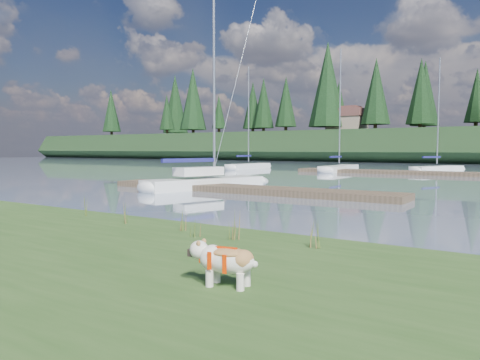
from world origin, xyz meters
The scene contains 20 objects.
ground centered at (0.00, 30.00, 0.00)m, with size 200.00×200.00×0.00m, color #7F8FAA.
bulldog centered at (5.22, -5.37, 0.71)m, with size 0.98×0.50×0.58m.
sailboat_main centered at (-6.68, 10.12, 0.42)m, with size 3.71×8.18×11.68m.
dock_near centered at (-4.00, 9.00, 0.15)m, with size 16.00×2.00×0.30m, color #4C3D2C.
dock_far centered at (2.00, 30.00, 0.15)m, with size 26.00×2.20×0.30m, color #4C3D2C.
sailboat_bg_0 centered at (-17.98, 31.88, 0.32)m, with size 1.51×7.45×10.85m.
sailboat_bg_1 centered at (-8.00, 32.15, 0.33)m, with size 1.73×7.75×11.53m.
sailboat_bg_2 centered at (0.26, 35.48, 0.33)m, with size 4.09×6.77×10.40m.
weed_0 centered at (0.16, -2.55, 0.61)m, with size 0.17×0.14×0.61m.
weed_1 centered at (1.96, -2.53, 0.60)m, with size 0.17×0.14×0.59m.
weed_2 centered at (3.52, -2.71, 0.60)m, with size 0.17×0.14×0.60m.
weed_3 centered at (-1.58, -2.22, 0.61)m, with size 0.17×0.14×0.62m.
weed_4 centered at (2.71, -2.92, 0.51)m, with size 0.17×0.14×0.37m.
weed_5 centered at (5.22, -2.51, 0.59)m, with size 0.17×0.14×0.58m.
mud_lip centered at (0.00, -1.60, 0.07)m, with size 60.00×0.50×0.14m, color #33281C.
conifer_0 centered at (-55.00, 67.00, 12.64)m, with size 5.72×5.72×14.15m.
conifer_1 centered at (-40.00, 71.00, 11.28)m, with size 4.40×4.40×11.30m.
conifer_2 centered at (-25.00, 68.00, 13.54)m, with size 6.60×6.60×16.05m.
conifer_3 centered at (-10.00, 72.00, 11.74)m, with size 4.84×4.84×12.25m.
house_0 centered at (-22.00, 70.00, 7.31)m, with size 6.30×5.30×4.65m.
Camera 1 is at (8.75, -10.30, 2.16)m, focal length 35.00 mm.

